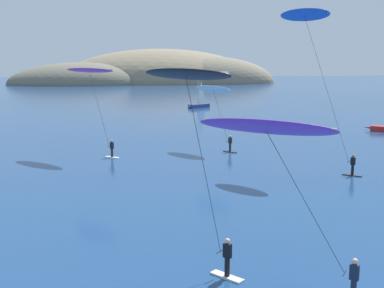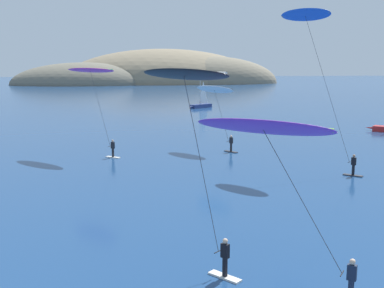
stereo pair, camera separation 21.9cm
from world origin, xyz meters
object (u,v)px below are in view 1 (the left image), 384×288
Objects in this scene: kitesurfer_purple at (271,137)px; kitesurfer_magenta at (91,76)px; sailboat_far at (198,105)px; kitesurfer_blue at (309,28)px; kitesurfer_white at (215,94)px; kitesurfer_black at (190,92)px.

kitesurfer_purple is 30.11m from kitesurfer_magenta.
kitesurfer_magenta is at bearing 107.23° from kitesurfer_purple.
kitesurfer_magenta is (-17.01, -46.97, 6.94)m from sailboat_far.
kitesurfer_purple is 0.52× the size of kitesurfer_blue.
kitesurfer_blue is 20.23m from kitesurfer_magenta.
sailboat_far is at bearing 70.09° from kitesurfer_magenta.
kitesurfer_black is at bearing -102.33° from kitesurfer_white.
kitesurfer_black is (-11.01, -73.55, 6.98)m from sailboat_far.
kitesurfer_purple is 0.79× the size of kitesurfer_black.
kitesurfer_white is (12.13, 1.41, -1.88)m from kitesurfer_magenta.
kitesurfer_purple is at bearing -36.26° from kitesurfer_black.
kitesurfer_magenta reaches higher than kitesurfer_purple.
kitesurfer_black is at bearing -77.27° from kitesurfer_magenta.
kitesurfer_black reaches higher than sailboat_far.
kitesurfer_black is 1.03× the size of kitesurfer_magenta.
kitesurfer_magenta is at bearing -173.37° from kitesurfer_white.
sailboat_far is 0.68× the size of kitesurfer_magenta.
kitesurfer_blue is 12.64m from kitesurfer_white.
sailboat_far is at bearing 83.88° from kitesurfer_white.
kitesurfer_magenta reaches higher than kitesurfer_white.
kitesurfer_magenta is (-6.01, 26.59, -0.05)m from kitesurfer_black.
kitesurfer_black reaches higher than kitesurfer_white.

